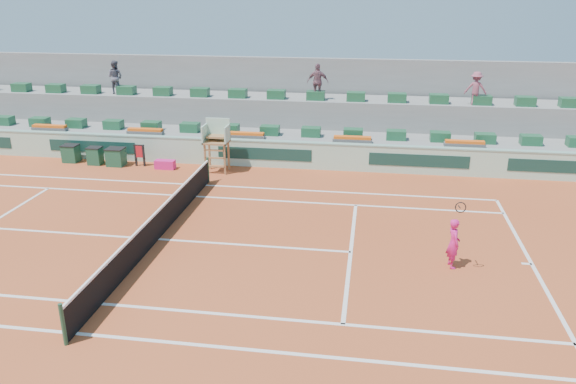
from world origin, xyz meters
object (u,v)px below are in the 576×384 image
(drink_cooler_a, at_px, (116,157))
(tennis_player, at_px, (453,243))
(umpire_chair, at_px, (217,138))
(player_bag, at_px, (165,165))

(drink_cooler_a, bearing_deg, tennis_player, -29.39)
(umpire_chair, height_order, tennis_player, umpire_chair)
(player_bag, bearing_deg, umpire_chair, 1.18)
(tennis_player, bearing_deg, umpire_chair, 139.66)
(drink_cooler_a, height_order, tennis_player, tennis_player)
(player_bag, xyz_separation_m, tennis_player, (11.94, -7.96, 0.58))
(drink_cooler_a, xyz_separation_m, tennis_player, (14.39, -8.11, 0.36))
(player_bag, height_order, tennis_player, tennis_player)
(umpire_chair, distance_m, tennis_player, 12.40)
(umpire_chair, distance_m, drink_cooler_a, 5.09)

